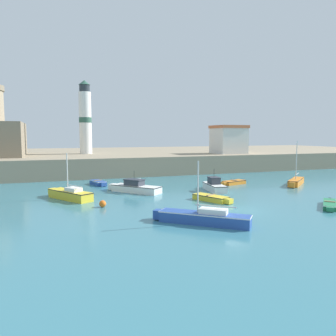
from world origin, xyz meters
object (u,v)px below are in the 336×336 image
object	(u,v)px
motorboat_white_4	(135,187)
sailboat_orange_7	(296,182)
dinghy_orange_1	(234,182)
dinghy_yellow_3	(212,198)
sailboat_yellow_2	(70,194)
dinghy_green_9	(330,204)
dinghy_blue_0	(98,183)
lighthouse	(85,118)
mooring_buoy	(103,204)
motorboat_white_8	(214,186)
dinghy_white_5	(134,181)
harbor_shed_near_wharf	(228,139)
sailboat_blue_6	(203,217)

from	to	relation	value
motorboat_white_4	sailboat_orange_7	xyz separation A→B (m)	(19.95, -1.84, -0.08)
dinghy_orange_1	dinghy_yellow_3	bearing A→B (deg)	-131.57
sailboat_yellow_2	dinghy_green_9	size ratio (longest dim) A/B	1.57
dinghy_blue_0	lighthouse	distance (m)	20.19
dinghy_orange_1	mooring_buoy	size ratio (longest dim) A/B	6.53
dinghy_yellow_3	mooring_buoy	bearing A→B (deg)	175.16
dinghy_orange_1	mooring_buoy	world-z (taller)	mooring_buoy
sailboat_yellow_2	motorboat_white_8	world-z (taller)	sailboat_yellow_2
dinghy_blue_0	motorboat_white_8	bearing A→B (deg)	-36.97
dinghy_white_5	motorboat_white_8	bearing A→B (deg)	-50.53
motorboat_white_4	mooring_buoy	bearing A→B (deg)	-125.27
dinghy_yellow_3	harbor_shed_near_wharf	distance (m)	29.47
sailboat_orange_7	lighthouse	size ratio (longest dim) A/B	0.43
motorboat_white_8	mooring_buoy	distance (m)	13.53
dinghy_yellow_3	motorboat_white_4	size ratio (longest dim) A/B	0.73
dinghy_yellow_3	motorboat_white_4	world-z (taller)	motorboat_white_4
dinghy_orange_1	lighthouse	size ratio (longest dim) A/B	0.30
sailboat_yellow_2	lighthouse	world-z (taller)	lighthouse
sailboat_orange_7	mooring_buoy	xyz separation A→B (m)	(-24.37, -4.41, -0.14)
sailboat_blue_6	lighthouse	bearing A→B (deg)	95.69
motorboat_white_4	sailboat_orange_7	size ratio (longest dim) A/B	1.04
motorboat_white_4	dinghy_green_9	xyz separation A→B (m)	(13.91, -12.84, -0.28)
sailboat_orange_7	sailboat_blue_6	bearing A→B (deg)	-146.89
dinghy_yellow_3	dinghy_white_5	size ratio (longest dim) A/B	1.12
dinghy_orange_1	sailboat_yellow_2	world-z (taller)	sailboat_yellow_2
sailboat_yellow_2	motorboat_white_4	world-z (taller)	sailboat_yellow_2
sailboat_yellow_2	dinghy_green_9	bearing A→B (deg)	-28.18
motorboat_white_4	dinghy_white_5	distance (m)	6.49
dinghy_yellow_3	sailboat_orange_7	bearing A→B (deg)	20.11
sailboat_orange_7	dinghy_green_9	size ratio (longest dim) A/B	1.51
dinghy_blue_0	dinghy_yellow_3	xyz separation A→B (m)	(8.58, -13.61, -0.00)
motorboat_white_4	sailboat_orange_7	bearing A→B (deg)	-5.28
lighthouse	dinghy_yellow_3	bearing A→B (deg)	-75.70
sailboat_yellow_2	motorboat_white_4	size ratio (longest dim) A/B	1.00
sailboat_yellow_2	motorboat_white_8	distance (m)	15.32
lighthouse	harbor_shed_near_wharf	distance (m)	25.41
dinghy_white_5	motorboat_white_4	bearing A→B (deg)	-103.58
dinghy_green_9	harbor_shed_near_wharf	distance (m)	31.39
dinghy_blue_0	motorboat_white_4	xyz separation A→B (m)	(3.00, -6.50, 0.22)
dinghy_white_5	sailboat_yellow_2	bearing A→B (deg)	-136.26
dinghy_orange_1	dinghy_blue_0	bearing A→B (deg)	161.68
dinghy_orange_1	sailboat_blue_6	size ratio (longest dim) A/B	0.65
dinghy_blue_0	motorboat_white_8	world-z (taller)	motorboat_white_8
motorboat_white_8	motorboat_white_4	bearing A→B (deg)	165.95
motorboat_white_4	mooring_buoy	size ratio (longest dim) A/B	9.51
dinghy_blue_0	dinghy_yellow_3	size ratio (longest dim) A/B	0.86
dinghy_yellow_3	harbor_shed_near_wharf	size ratio (longest dim) A/B	0.77
sailboat_yellow_2	dinghy_white_5	world-z (taller)	sailboat_yellow_2
sailboat_orange_7	motorboat_white_8	bearing A→B (deg)	-178.64
dinghy_blue_0	lighthouse	size ratio (longest dim) A/B	0.28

